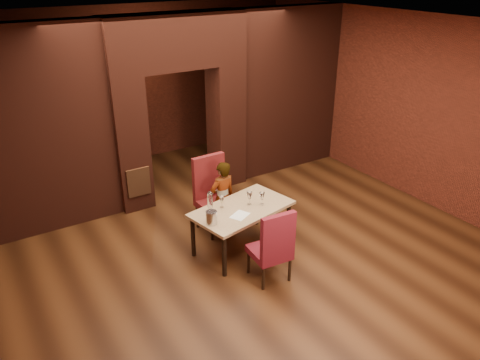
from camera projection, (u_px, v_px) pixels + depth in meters
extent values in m
plane|color=#452411|center=(240.00, 240.00, 7.29)|extent=(8.00, 8.00, 0.00)
cube|color=silver|center=(240.00, 26.00, 5.93)|extent=(7.00, 8.00, 0.04)
cube|color=maroon|center=(137.00, 85.00, 9.67)|extent=(7.00, 0.04, 3.20)
cube|color=maroon|center=(407.00, 106.00, 8.29)|extent=(0.04, 8.00, 3.20)
cube|color=maroon|center=(129.00, 144.00, 7.88)|extent=(0.55, 0.55, 2.30)
cube|color=maroon|center=(226.00, 125.00, 8.79)|extent=(0.55, 0.55, 2.30)
cube|color=maroon|center=(175.00, 41.00, 7.65)|extent=(2.45, 0.55, 0.90)
cube|color=maroon|center=(36.00, 133.00, 7.01)|extent=(2.28, 0.35, 3.20)
cube|color=maroon|center=(287.00, 91.00, 9.28)|extent=(2.28, 0.35, 3.20)
cube|color=brown|center=(139.00, 182.00, 7.91)|extent=(0.40, 0.03, 0.50)
cube|color=black|center=(122.00, 115.00, 9.67)|extent=(0.90, 0.08, 2.10)
cube|color=black|center=(123.00, 115.00, 9.64)|extent=(1.02, 0.04, 2.22)
cube|color=tan|center=(242.00, 228.00, 6.96)|extent=(1.60, 1.10, 0.69)
cube|color=maroon|center=(217.00, 196.00, 7.33)|extent=(0.57, 0.57, 1.21)
cube|color=maroon|center=(270.00, 243.00, 6.23)|extent=(0.53, 0.53, 1.07)
imported|color=white|center=(222.00, 198.00, 7.27)|extent=(0.46, 0.33, 1.21)
cube|color=white|center=(240.00, 215.00, 6.60)|extent=(0.33, 0.30, 0.00)
cylinder|color=#B0B1B7|center=(212.00, 218.00, 6.35)|extent=(0.16, 0.16, 0.19)
cylinder|color=silver|center=(210.00, 202.00, 6.62)|extent=(0.08, 0.08, 0.33)
imported|color=#366828|center=(256.00, 205.00, 7.94)|extent=(0.40, 0.36, 0.37)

